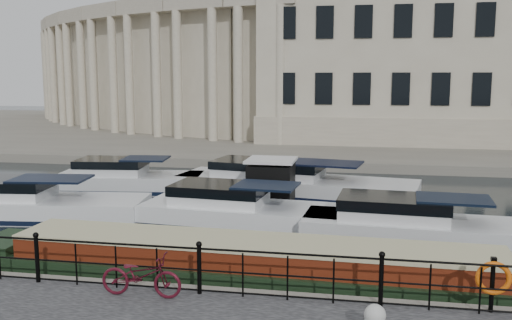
{
  "coord_description": "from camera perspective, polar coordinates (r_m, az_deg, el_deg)",
  "views": [
    {
      "loc": [
        3.53,
        -14.11,
        5.43
      ],
      "look_at": [
        0.5,
        2.0,
        3.0
      ],
      "focal_mm": 40.0,
      "sensor_mm": 36.0,
      "label": 1
    }
  ],
  "objects": [
    {
      "name": "narrowboat",
      "position": [
        15.18,
        -0.44,
        -11.06
      ],
      "size": [
        15.98,
        2.61,
        1.58
      ],
      "rotation": [
        0.0,
        0.0,
        -0.03
      ],
      "color": "black",
      "rests_on": "ground_plane"
    },
    {
      "name": "far_bank",
      "position": [
        53.47,
        6.82,
        2.83
      ],
      "size": [
        120.0,
        42.0,
        0.55
      ],
      "primitive_type": "cube",
      "color": "#6B665B",
      "rests_on": "ground_plane"
    },
    {
      "name": "cabin_cruisers",
      "position": [
        23.35,
        -4.19,
        -4.11
      ],
      "size": [
        23.52,
        10.82,
        1.99
      ],
      "color": "white",
      "rests_on": "ground_plane"
    },
    {
      "name": "bicycle",
      "position": [
        13.16,
        -11.4,
        -11.23
      ],
      "size": [
        1.86,
        0.66,
        0.98
      ],
      "primitive_type": "imported",
      "rotation": [
        0.0,
        0.0,
        1.57
      ],
      "color": "#4B0D1A",
      "rests_on": "near_quay"
    },
    {
      "name": "harbour_hut",
      "position": [
        23.22,
        1.53,
        -2.69
      ],
      "size": [
        2.66,
        2.22,
        2.16
      ],
      "rotation": [
        0.0,
        0.0,
        -0.01
      ],
      "color": "#6B665B",
      "rests_on": "ground_plane"
    },
    {
      "name": "railing",
      "position": [
        13.07,
        -5.7,
        -10.48
      ],
      "size": [
        24.14,
        0.14,
        1.22
      ],
      "color": "black",
      "rests_on": "near_quay"
    },
    {
      "name": "life_ring_post",
      "position": [
        12.93,
        22.64,
        -10.92
      ],
      "size": [
        0.72,
        0.19,
        1.18
      ],
      "color": "black",
      "rests_on": "near_quay"
    },
    {
      "name": "ground_plane",
      "position": [
        15.52,
        -3.25,
        -12.06
      ],
      "size": [
        160.0,
        160.0,
        0.0
      ],
      "primitive_type": "plane",
      "color": "black",
      "rests_on": "ground"
    },
    {
      "name": "civic_building",
      "position": [
        49.05,
        5.43,
        10.27
      ],
      "size": [
        53.55,
        31.84,
        16.85
      ],
      "color": "#ADA38C",
      "rests_on": "far_bank"
    }
  ]
}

